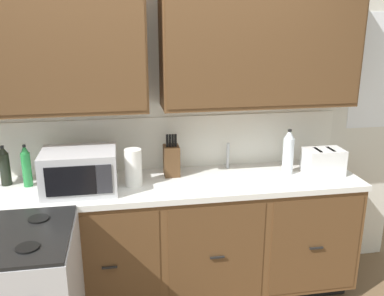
% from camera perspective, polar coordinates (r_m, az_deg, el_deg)
% --- Properties ---
extents(wall_unit, '(4.05, 0.40, 2.39)m').
position_cam_1_polar(wall_unit, '(2.99, -5.18, 9.39)').
color(wall_unit, silver).
rests_on(wall_unit, ground_plane).
extents(counter_run, '(2.88, 0.64, 0.93)m').
position_cam_1_polar(counter_run, '(3.17, -4.33, -12.32)').
color(counter_run, black).
rests_on(counter_run, ground_plane).
extents(microwave, '(0.48, 0.37, 0.28)m').
position_cam_1_polar(microwave, '(2.88, -14.92, -2.99)').
color(microwave, '#B7B7BC').
rests_on(microwave, counter_run).
extents(toaster, '(0.28, 0.18, 0.19)m').
position_cam_1_polar(toaster, '(3.24, 17.30, -1.78)').
color(toaster, white).
rests_on(toaster, counter_run).
extents(knife_block, '(0.11, 0.14, 0.31)m').
position_cam_1_polar(knife_block, '(3.07, -2.78, -1.62)').
color(knife_block, '#52361E').
rests_on(knife_block, counter_run).
extents(sink_faucet, '(0.02, 0.02, 0.20)m').
position_cam_1_polar(sink_faucet, '(3.23, 4.85, -1.04)').
color(sink_faucet, '#B2B5BA').
rests_on(sink_faucet, counter_run).
extents(paper_towel_roll, '(0.12, 0.12, 0.26)m').
position_cam_1_polar(paper_towel_roll, '(2.90, -7.92, -2.64)').
color(paper_towel_roll, white).
rests_on(paper_towel_roll, counter_run).
extents(bottle_clear, '(0.08, 0.08, 0.34)m').
position_cam_1_polar(bottle_clear, '(3.16, 12.86, -0.58)').
color(bottle_clear, silver).
rests_on(bottle_clear, counter_run).
extents(bottle_dark, '(0.07, 0.07, 0.28)m').
position_cam_1_polar(bottle_dark, '(3.15, -23.98, -2.23)').
color(bottle_dark, black).
rests_on(bottle_dark, counter_run).
extents(bottle_green, '(0.06, 0.06, 0.29)m').
position_cam_1_polar(bottle_green, '(3.07, -21.45, -2.29)').
color(bottle_green, '#237A38').
rests_on(bottle_green, counter_run).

